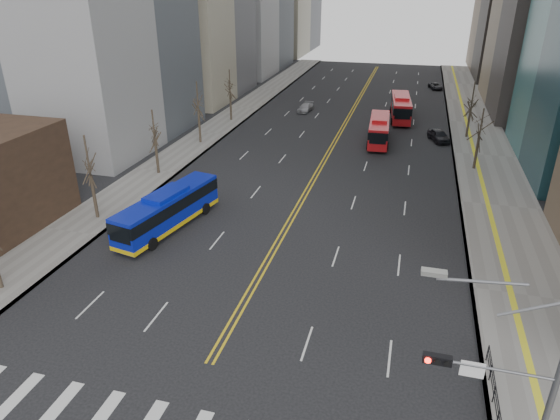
# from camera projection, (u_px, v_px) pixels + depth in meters

# --- Properties ---
(sidewalk_right) EXTENTS (7.00, 130.00, 0.15)m
(sidewalk_right) POSITION_uv_depth(u_px,v_px,m) (484.00, 155.00, 57.45)
(sidewalk_right) COLOR slate
(sidewalk_right) RESTS_ON ground
(sidewalk_left) EXTENTS (5.00, 130.00, 0.15)m
(sidewalk_left) POSITION_uv_depth(u_px,v_px,m) (209.00, 133.00, 65.47)
(sidewalk_left) COLOR slate
(sidewalk_left) RESTS_ON ground
(centerline) EXTENTS (0.55, 100.00, 0.01)m
(centerline) POSITION_uv_depth(u_px,v_px,m) (345.00, 123.00, 70.34)
(centerline) COLOR gold
(centerline) RESTS_ON ground
(signal_mast) EXTENTS (5.37, 0.37, 9.39)m
(signal_mast) POSITION_uv_depth(u_px,v_px,m) (511.00, 386.00, 18.73)
(signal_mast) COLOR slate
(signal_mast) RESTS_ON ground
(pedestrian_railing) EXTENTS (0.06, 6.06, 1.02)m
(pedestrian_railing) POSITION_uv_depth(u_px,v_px,m) (495.00, 391.00, 23.82)
(pedestrian_railing) COLOR black
(pedestrian_railing) RESTS_ON sidewalk_right
(street_trees) EXTENTS (35.20, 47.20, 7.60)m
(street_trees) POSITION_uv_depth(u_px,v_px,m) (251.00, 123.00, 52.10)
(street_trees) COLOR #30261D
(street_trees) RESTS_ON ground
(blue_bus) EXTENTS (4.52, 11.28, 3.24)m
(blue_bus) POSITION_uv_depth(u_px,v_px,m) (168.00, 209.00, 40.39)
(blue_bus) COLOR #0A1AA3
(blue_bus) RESTS_ON ground
(red_bus_near) EXTENTS (2.95, 10.03, 3.18)m
(red_bus_near) POSITION_uv_depth(u_px,v_px,m) (379.00, 128.00, 61.50)
(red_bus_near) COLOR red
(red_bus_near) RESTS_ON ground
(red_bus_far) EXTENTS (3.41, 10.86, 3.40)m
(red_bus_far) POSITION_uv_depth(u_px,v_px,m) (401.00, 106.00, 71.51)
(red_bus_far) COLOR red
(red_bus_far) RESTS_ON ground
(car_white) EXTENTS (2.56, 4.44, 1.38)m
(car_white) POSITION_uv_depth(u_px,v_px,m) (144.00, 232.00, 38.99)
(car_white) COLOR silver
(car_white) RESTS_ON ground
(car_dark_mid) EXTENTS (3.16, 4.66, 1.47)m
(car_dark_mid) POSITION_uv_depth(u_px,v_px,m) (439.00, 135.00, 62.31)
(car_dark_mid) COLOR black
(car_dark_mid) RESTS_ON ground
(car_silver) EXTENTS (2.04, 4.25, 1.19)m
(car_silver) POSITION_uv_depth(u_px,v_px,m) (305.00, 108.00, 76.12)
(car_silver) COLOR #A1A1A6
(car_silver) RESTS_ON ground
(car_dark_far) EXTENTS (2.84, 4.30, 1.10)m
(car_dark_far) POSITION_uv_depth(u_px,v_px,m) (435.00, 86.00, 91.11)
(car_dark_far) COLOR black
(car_dark_far) RESTS_ON ground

